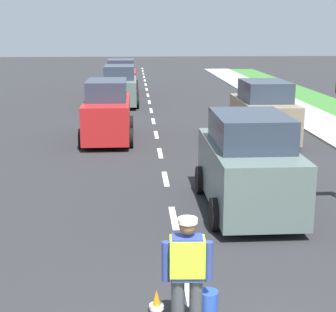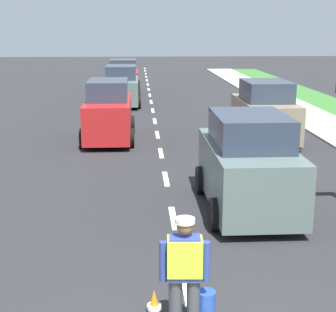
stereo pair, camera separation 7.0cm
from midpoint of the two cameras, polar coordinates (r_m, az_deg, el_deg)
ground_plane at (r=26.26m, az=-1.63°, el=5.11°), size 96.00×96.00×0.00m
lane_center_line at (r=30.41m, az=-1.88°, el=6.34°), size 0.14×46.40×0.01m
road_worker at (r=7.01m, az=2.33°, el=-12.49°), size 0.77×0.37×1.67m
traffic_cone_near at (r=7.41m, az=-1.24°, el=-16.52°), size 0.36×0.36×0.59m
car_parked_far at (r=19.19m, az=10.66°, el=4.64°), size 2.01×3.96×2.19m
car_oncoming_second at (r=27.83m, az=-5.06°, el=7.57°), size 2.02×4.24×2.08m
car_oncoming_third at (r=33.15m, az=-4.87°, el=8.60°), size 2.09×3.90×2.07m
car_outgoing_ahead at (r=11.79m, az=8.93°, el=-1.05°), size 2.02×3.96×2.21m
car_oncoming_lead at (r=19.12m, az=-6.44°, el=4.76°), size 1.86×4.09×2.19m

